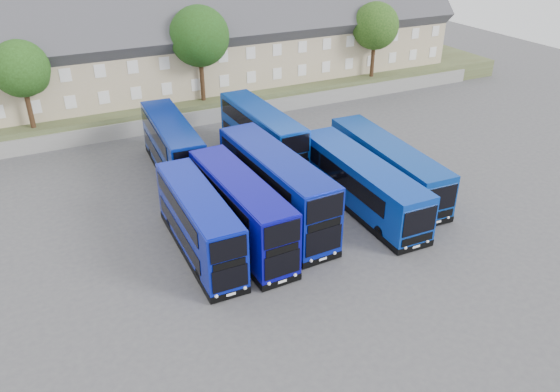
% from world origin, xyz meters
% --- Properties ---
extents(ground, '(120.00, 120.00, 0.00)m').
position_xyz_m(ground, '(0.00, 0.00, 0.00)').
color(ground, '#434247').
rests_on(ground, ground).
extents(retaining_wall, '(70.00, 0.40, 1.50)m').
position_xyz_m(retaining_wall, '(0.00, 24.00, 0.75)').
color(retaining_wall, slate).
rests_on(retaining_wall, ground).
extents(earth_bank, '(80.00, 20.00, 2.00)m').
position_xyz_m(earth_bank, '(0.00, 34.00, 1.00)').
color(earth_bank, '#454929').
rests_on(earth_bank, ground).
extents(terrace_row, '(60.00, 10.40, 11.20)m').
position_xyz_m(terrace_row, '(3.00, 30.00, 6.60)').
color(terrace_row, tan).
rests_on(terrace_row, earth_bank).
extents(dd_front_left, '(2.56, 10.61, 4.20)m').
position_xyz_m(dd_front_left, '(-6.27, 2.71, 2.06)').
color(dd_front_left, '#081698').
rests_on(dd_front_left, ground).
extents(dd_front_mid, '(2.97, 11.34, 4.47)m').
position_xyz_m(dd_front_mid, '(-3.45, 2.82, 2.20)').
color(dd_front_mid, '#08078E').
rests_on(dd_front_mid, ground).
extents(dd_front_right, '(3.30, 12.44, 4.91)m').
position_xyz_m(dd_front_right, '(-0.27, 4.26, 2.41)').
color(dd_front_right, '#07168E').
rests_on(dd_front_right, ground).
extents(dd_rear_left, '(3.22, 11.49, 4.52)m').
position_xyz_m(dd_rear_left, '(-4.45, 14.41, 2.22)').
color(dd_rear_left, navy).
rests_on(dd_rear_left, ground).
extents(dd_rear_right, '(2.94, 11.63, 4.60)m').
position_xyz_m(dd_rear_right, '(2.93, 13.42, 2.26)').
color(dd_rear_right, '#083397').
rests_on(dd_rear_right, ground).
extents(coach_east_a, '(3.05, 13.34, 3.63)m').
position_xyz_m(coach_east_a, '(6.07, 3.29, 1.78)').
color(coach_east_a, '#08309B').
rests_on(coach_east_a, ground).
extents(coach_east_b, '(3.43, 13.21, 3.58)m').
position_xyz_m(coach_east_b, '(9.53, 4.94, 1.76)').
color(coach_east_b, navy).
rests_on(coach_east_b, ground).
extents(tree_west, '(4.80, 4.80, 7.65)m').
position_xyz_m(tree_west, '(-13.85, 25.10, 7.05)').
color(tree_west, '#382314').
rests_on(tree_west, earth_bank).
extents(tree_mid, '(5.76, 5.76, 9.18)m').
position_xyz_m(tree_mid, '(2.15, 25.60, 8.07)').
color(tree_mid, '#382314').
rests_on(tree_mid, earth_bank).
extents(tree_east, '(5.12, 5.12, 8.16)m').
position_xyz_m(tree_east, '(22.15, 25.10, 7.39)').
color(tree_east, '#382314').
rests_on(tree_east, earth_bank).
extents(tree_far, '(5.44, 5.44, 8.67)m').
position_xyz_m(tree_far, '(28.15, 32.10, 7.73)').
color(tree_far, '#382314').
rests_on(tree_far, earth_bank).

